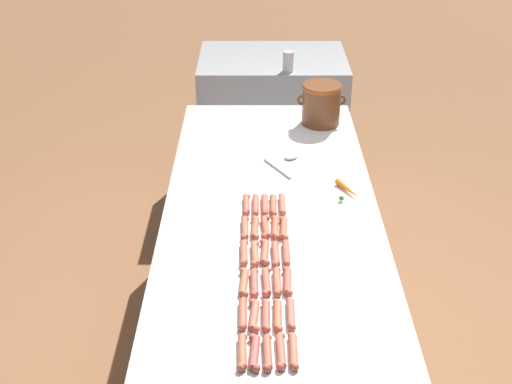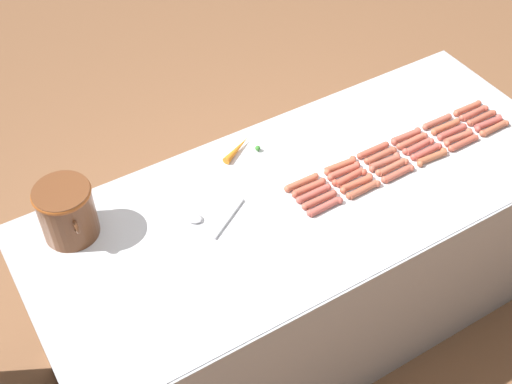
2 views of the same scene
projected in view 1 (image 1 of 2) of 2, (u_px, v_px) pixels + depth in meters
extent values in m
plane|color=brown|center=(268.00, 359.00, 3.29)|extent=(20.00, 20.00, 0.00)
cube|color=#ADAFB5|center=(268.00, 289.00, 3.06)|extent=(0.91, 2.21, 0.87)
cube|color=silver|center=(269.00, 208.00, 2.84)|extent=(0.89, 2.17, 0.00)
cube|color=#939599|center=(270.00, 123.00, 4.57)|extent=(0.96, 0.67, 0.93)
cylinder|color=#B45C40|center=(241.00, 352.00, 2.08)|extent=(0.03, 0.13, 0.03)
sphere|color=#B45C40|center=(240.00, 367.00, 2.02)|extent=(0.03, 0.03, 0.03)
sphere|color=#B45C40|center=(242.00, 337.00, 2.13)|extent=(0.03, 0.03, 0.03)
cylinder|color=#B8533F|center=(241.00, 314.00, 2.23)|extent=(0.03, 0.13, 0.03)
sphere|color=#B8533F|center=(240.00, 327.00, 2.17)|extent=(0.03, 0.03, 0.03)
sphere|color=#B8533F|center=(242.00, 301.00, 2.29)|extent=(0.03, 0.03, 0.03)
cylinder|color=#B15D3D|center=(242.00, 282.00, 2.38)|extent=(0.04, 0.13, 0.03)
sphere|color=#B15D3D|center=(243.00, 294.00, 2.32)|extent=(0.03, 0.03, 0.03)
sphere|color=#B15D3D|center=(241.00, 271.00, 2.43)|extent=(0.03, 0.03, 0.03)
cylinder|color=#B85642|center=(242.00, 253.00, 2.53)|extent=(0.03, 0.13, 0.03)
sphere|color=#B85642|center=(241.00, 263.00, 2.47)|extent=(0.03, 0.03, 0.03)
sphere|color=#B85642|center=(243.00, 243.00, 2.59)|extent=(0.03, 0.03, 0.03)
cylinder|color=#B0573E|center=(243.00, 228.00, 2.68)|extent=(0.03, 0.13, 0.03)
sphere|color=#B0573E|center=(242.00, 237.00, 2.62)|extent=(0.03, 0.03, 0.03)
sphere|color=#B0573E|center=(244.00, 219.00, 2.74)|extent=(0.03, 0.03, 0.03)
cylinder|color=#B65246|center=(245.00, 205.00, 2.83)|extent=(0.03, 0.13, 0.03)
sphere|color=#B65246|center=(244.00, 213.00, 2.78)|extent=(0.03, 0.03, 0.03)
sphere|color=#B65246|center=(245.00, 197.00, 2.89)|extent=(0.03, 0.03, 0.03)
cylinder|color=#B44F46|center=(253.00, 352.00, 2.07)|extent=(0.04, 0.13, 0.03)
sphere|color=#B44F46|center=(255.00, 368.00, 2.02)|extent=(0.03, 0.03, 0.03)
sphere|color=#B44F46|center=(251.00, 338.00, 2.13)|extent=(0.03, 0.03, 0.03)
cylinder|color=#B95C46|center=(253.00, 315.00, 2.22)|extent=(0.04, 0.13, 0.03)
sphere|color=#B95C46|center=(254.00, 329.00, 2.17)|extent=(0.03, 0.03, 0.03)
sphere|color=#B95C46|center=(251.00, 302.00, 2.28)|extent=(0.03, 0.03, 0.03)
cylinder|color=#BE5044|center=(253.00, 283.00, 2.37)|extent=(0.03, 0.13, 0.03)
sphere|color=#BE5044|center=(252.00, 295.00, 2.32)|extent=(0.03, 0.03, 0.03)
sphere|color=#BE5044|center=(253.00, 271.00, 2.43)|extent=(0.03, 0.03, 0.03)
cylinder|color=#B65E45|center=(253.00, 254.00, 2.53)|extent=(0.03, 0.13, 0.03)
sphere|color=#B65E45|center=(252.00, 264.00, 2.47)|extent=(0.03, 0.03, 0.03)
sphere|color=#B65E45|center=(254.00, 244.00, 2.58)|extent=(0.03, 0.03, 0.03)
cylinder|color=#BC573E|center=(253.00, 228.00, 2.68)|extent=(0.03, 0.13, 0.03)
sphere|color=#BC573E|center=(254.00, 237.00, 2.62)|extent=(0.03, 0.03, 0.03)
sphere|color=#BC573E|center=(253.00, 219.00, 2.74)|extent=(0.03, 0.03, 0.03)
cylinder|color=#B25443|center=(254.00, 205.00, 2.83)|extent=(0.03, 0.13, 0.03)
sphere|color=#B25443|center=(254.00, 213.00, 2.77)|extent=(0.03, 0.03, 0.03)
sphere|color=#B25443|center=(254.00, 197.00, 2.89)|extent=(0.03, 0.03, 0.03)
cylinder|color=#AF543F|center=(266.00, 352.00, 2.07)|extent=(0.03, 0.13, 0.03)
sphere|color=#AF543F|center=(266.00, 368.00, 2.02)|extent=(0.03, 0.03, 0.03)
sphere|color=#AF543F|center=(266.00, 338.00, 2.13)|extent=(0.03, 0.03, 0.03)
cylinder|color=#BA5144|center=(264.00, 315.00, 2.22)|extent=(0.03, 0.13, 0.03)
sphere|color=#BA5144|center=(265.00, 329.00, 2.17)|extent=(0.03, 0.03, 0.03)
sphere|color=#BA5144|center=(264.00, 303.00, 2.28)|extent=(0.03, 0.03, 0.03)
cylinder|color=#BF5446|center=(265.00, 282.00, 2.38)|extent=(0.03, 0.13, 0.03)
sphere|color=#BF5446|center=(264.00, 294.00, 2.32)|extent=(0.03, 0.03, 0.03)
sphere|color=#BF5446|center=(265.00, 270.00, 2.44)|extent=(0.03, 0.03, 0.03)
cylinder|color=#B15845|center=(263.00, 252.00, 2.53)|extent=(0.04, 0.13, 0.03)
sphere|color=#B15845|center=(265.00, 263.00, 2.48)|extent=(0.03, 0.03, 0.03)
sphere|color=#B15845|center=(262.00, 242.00, 2.59)|extent=(0.03, 0.03, 0.03)
cylinder|color=#BC513D|center=(264.00, 227.00, 2.68)|extent=(0.04, 0.13, 0.03)
sphere|color=#BC513D|center=(263.00, 236.00, 2.63)|extent=(0.03, 0.03, 0.03)
sphere|color=#BC513D|center=(265.00, 218.00, 2.74)|extent=(0.03, 0.03, 0.03)
cylinder|color=#B65347|center=(263.00, 205.00, 2.83)|extent=(0.03, 0.13, 0.03)
sphere|color=#B65347|center=(263.00, 213.00, 2.77)|extent=(0.03, 0.03, 0.03)
sphere|color=#B65347|center=(263.00, 197.00, 2.89)|extent=(0.03, 0.03, 0.03)
cylinder|color=#BE5745|center=(279.00, 351.00, 2.08)|extent=(0.03, 0.13, 0.03)
sphere|color=#BE5745|center=(279.00, 367.00, 2.02)|extent=(0.03, 0.03, 0.03)
sphere|color=#BE5745|center=(279.00, 336.00, 2.14)|extent=(0.03, 0.03, 0.03)
cylinder|color=#B95E3F|center=(276.00, 316.00, 2.22)|extent=(0.03, 0.13, 0.03)
sphere|color=#B95E3F|center=(277.00, 329.00, 2.17)|extent=(0.03, 0.03, 0.03)
sphere|color=#B95E3F|center=(275.00, 303.00, 2.28)|extent=(0.03, 0.03, 0.03)
cylinder|color=#BC5A44|center=(276.00, 282.00, 2.38)|extent=(0.03, 0.13, 0.03)
sphere|color=#BC5A44|center=(276.00, 293.00, 2.32)|extent=(0.03, 0.03, 0.03)
sphere|color=#BC5A44|center=(275.00, 270.00, 2.44)|extent=(0.03, 0.03, 0.03)
cylinder|color=#B35840|center=(274.00, 254.00, 2.52)|extent=(0.03, 0.13, 0.03)
sphere|color=#B35840|center=(274.00, 265.00, 2.47)|extent=(0.03, 0.03, 0.03)
sphere|color=#B35840|center=(274.00, 244.00, 2.58)|extent=(0.03, 0.03, 0.03)
cylinder|color=#BC5643|center=(273.00, 227.00, 2.68)|extent=(0.03, 0.13, 0.03)
sphere|color=#BC5643|center=(275.00, 237.00, 2.62)|extent=(0.03, 0.03, 0.03)
sphere|color=#BC5643|center=(272.00, 219.00, 2.74)|extent=(0.03, 0.03, 0.03)
cylinder|color=#BB543F|center=(272.00, 205.00, 2.83)|extent=(0.03, 0.13, 0.03)
sphere|color=#BB543F|center=(272.00, 214.00, 2.77)|extent=(0.03, 0.03, 0.03)
sphere|color=#BB543F|center=(271.00, 197.00, 2.89)|extent=(0.03, 0.03, 0.03)
cylinder|color=#B85A42|center=(292.00, 351.00, 2.08)|extent=(0.03, 0.13, 0.03)
sphere|color=#B85A42|center=(293.00, 367.00, 2.02)|extent=(0.03, 0.03, 0.03)
sphere|color=#B85A42|center=(290.00, 336.00, 2.14)|extent=(0.03, 0.03, 0.03)
cylinder|color=#B25946|center=(289.00, 314.00, 2.23)|extent=(0.03, 0.13, 0.03)
sphere|color=#B25946|center=(290.00, 327.00, 2.17)|extent=(0.03, 0.03, 0.03)
sphere|color=#B25946|center=(288.00, 301.00, 2.29)|extent=(0.03, 0.03, 0.03)
cylinder|color=#B35444|center=(286.00, 281.00, 2.38)|extent=(0.03, 0.13, 0.03)
sphere|color=#B35444|center=(288.00, 293.00, 2.33)|extent=(0.03, 0.03, 0.03)
sphere|color=#B35444|center=(284.00, 270.00, 2.44)|extent=(0.03, 0.03, 0.03)
cylinder|color=#B8523E|center=(285.00, 253.00, 2.53)|extent=(0.03, 0.13, 0.03)
sphere|color=#B8523E|center=(285.00, 263.00, 2.47)|extent=(0.03, 0.03, 0.03)
sphere|color=#B8523E|center=(284.00, 243.00, 2.59)|extent=(0.03, 0.03, 0.03)
cylinder|color=#BB5A3F|center=(282.00, 228.00, 2.68)|extent=(0.04, 0.13, 0.03)
sphere|color=#BB5A3F|center=(284.00, 238.00, 2.62)|extent=(0.03, 0.03, 0.03)
sphere|color=#BB5A3F|center=(280.00, 219.00, 2.73)|extent=(0.03, 0.03, 0.03)
cylinder|color=#B75C41|center=(281.00, 204.00, 2.84)|extent=(0.03, 0.13, 0.03)
sphere|color=#B75C41|center=(281.00, 212.00, 2.78)|extent=(0.03, 0.03, 0.03)
sphere|color=#B75C41|center=(280.00, 196.00, 2.89)|extent=(0.03, 0.03, 0.03)
cylinder|color=brown|center=(319.00, 104.00, 3.52)|extent=(0.20, 0.20, 0.22)
torus|color=#9E4A1B|center=(320.00, 87.00, 3.47)|extent=(0.21, 0.21, 0.02)
torus|color=brown|center=(300.00, 100.00, 3.51)|extent=(0.06, 0.01, 0.06)
torus|color=brown|center=(339.00, 100.00, 3.51)|extent=(0.06, 0.01, 0.06)
cylinder|color=#B7B7BC|center=(275.00, 168.00, 3.13)|extent=(0.13, 0.19, 0.01)
ellipsoid|color=#B7B7BC|center=(289.00, 157.00, 3.22)|extent=(0.09, 0.08, 0.02)
cone|color=orange|center=(347.00, 189.00, 2.94)|extent=(0.11, 0.17, 0.03)
sphere|color=#387F2D|center=(340.00, 198.00, 2.87)|extent=(0.02, 0.02, 0.02)
cylinder|color=#BCBCC1|center=(286.00, 62.00, 4.08)|extent=(0.07, 0.07, 0.12)
cylinder|color=silver|center=(286.00, 52.00, 4.05)|extent=(0.06, 0.06, 0.00)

